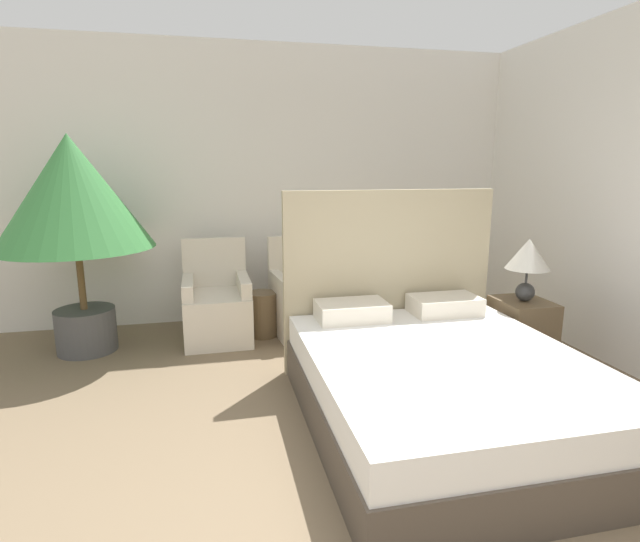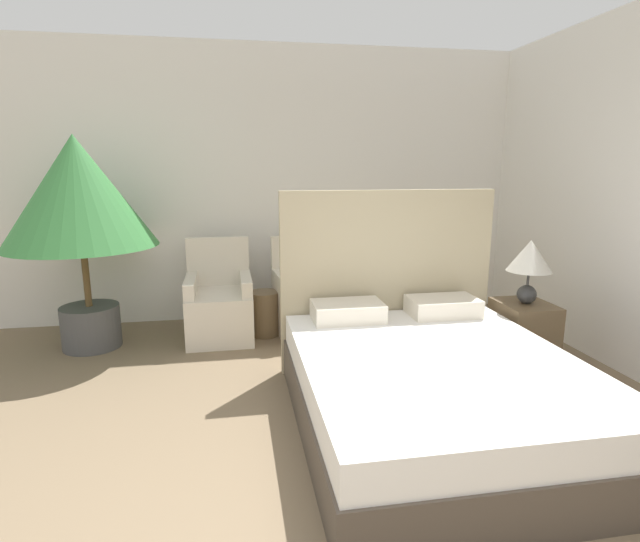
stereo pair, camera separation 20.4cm
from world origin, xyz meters
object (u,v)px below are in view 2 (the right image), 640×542
(table_lamp, at_px, (530,260))
(side_table, at_px, (265,313))
(armchair_near_window_left, at_px, (220,309))
(potted_palm, at_px, (78,200))
(bed, at_px, (430,380))
(armchair_near_window_right, at_px, (308,305))
(nightstand, at_px, (523,335))

(table_lamp, distance_m, side_table, 2.49)
(armchair_near_window_left, height_order, table_lamp, table_lamp)
(table_lamp, bearing_deg, potted_palm, 162.62)
(potted_palm, bearing_deg, side_table, 2.31)
(bed, relative_size, side_table, 4.82)
(armchair_near_window_left, relative_size, side_table, 2.16)
(armchair_near_window_right, bearing_deg, bed, -80.45)
(potted_palm, distance_m, side_table, 1.98)
(potted_palm, distance_m, nightstand, 4.00)
(potted_palm, height_order, table_lamp, potted_palm)
(armchair_near_window_left, relative_size, armchair_near_window_right, 1.00)
(table_lamp, bearing_deg, nightstand, 62.03)
(armchair_near_window_left, xyz_separation_m, side_table, (0.44, 0.01, -0.07))
(table_lamp, bearing_deg, side_table, 149.45)
(armchair_near_window_right, distance_m, potted_palm, 2.32)
(armchair_near_window_left, bearing_deg, side_table, 0.47)
(nightstand, distance_m, table_lamp, 0.64)
(armchair_near_window_right, xyz_separation_m, table_lamp, (1.62, -1.20, 0.63))
(armchair_near_window_left, relative_size, nightstand, 1.71)
(potted_palm, height_order, nightstand, potted_palm)
(side_table, bearing_deg, nightstand, -30.13)
(potted_palm, xyz_separation_m, nightstand, (3.68, -1.13, -1.09))
(armchair_near_window_right, distance_m, side_table, 0.44)
(armchair_near_window_left, distance_m, side_table, 0.44)
(potted_palm, bearing_deg, nightstand, -17.13)
(potted_palm, height_order, side_table, potted_palm)
(nightstand, xyz_separation_m, table_lamp, (-0.01, -0.02, 0.64))
(side_table, bearing_deg, armchair_near_window_right, -1.34)
(table_lamp, bearing_deg, armchair_near_window_left, 154.24)
(armchair_near_window_left, xyz_separation_m, armchair_near_window_right, (0.87, -0.00, 0.00))
(bed, distance_m, armchair_near_window_right, 1.99)
(table_lamp, height_order, side_table, table_lamp)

